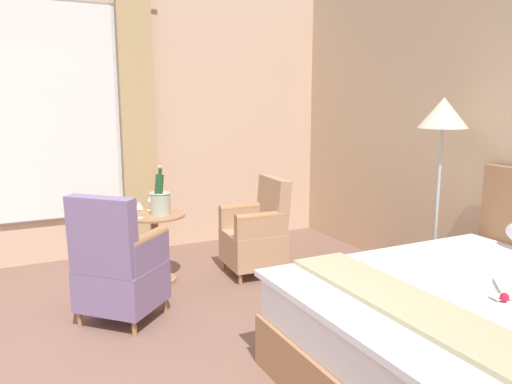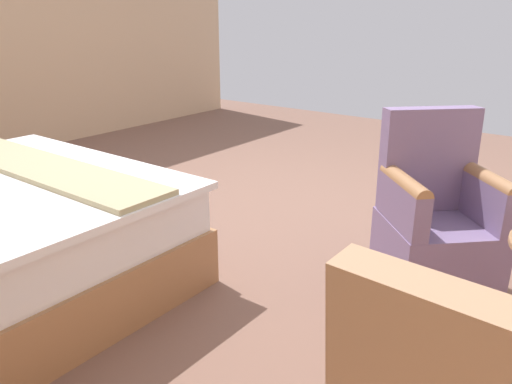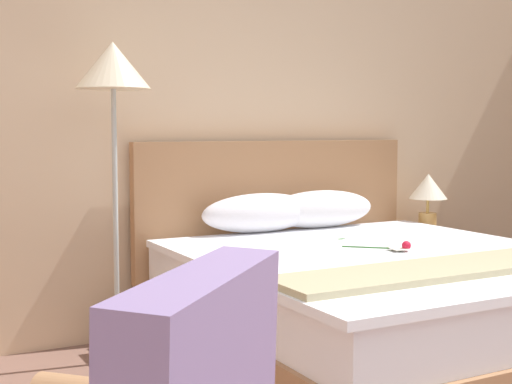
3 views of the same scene
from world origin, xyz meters
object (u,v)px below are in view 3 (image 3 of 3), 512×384
(bedside_lamp, at_px, (428,192))
(floor_lamp_brass, at_px, (113,86))
(bed, at_px, (369,301))
(nightstand, at_px, (426,272))

(bedside_lamp, height_order, floor_lamp_brass, floor_lamp_brass)
(bed, bearing_deg, nightstand, 35.52)
(bedside_lamp, bearing_deg, nightstand, -0.00)
(bedside_lamp, relative_size, floor_lamp_brass, 0.25)
(bed, distance_m, nightstand, 1.35)
(nightstand, height_order, bedside_lamp, bedside_lamp)
(bedside_lamp, distance_m, floor_lamp_brass, 2.37)
(bed, bearing_deg, bedside_lamp, 35.52)
(bed, xyz_separation_m, floor_lamp_brass, (-1.18, 0.69, 1.15))
(bed, xyz_separation_m, nightstand, (1.10, 0.78, -0.09))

